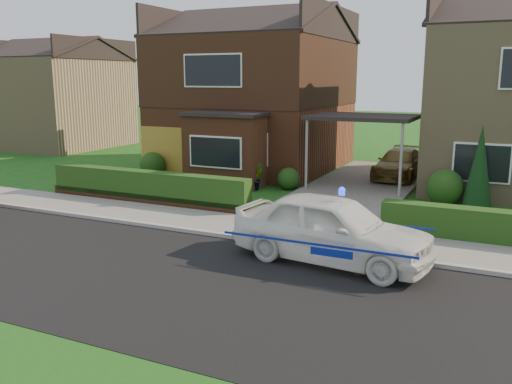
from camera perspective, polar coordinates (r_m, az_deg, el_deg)
The scene contains 21 objects.
ground at distance 11.04m, azimuth -3.69°, elevation -9.98°, with size 120.00×120.00×0.00m, color #144913.
road at distance 11.04m, azimuth -3.69°, elevation -9.98°, with size 60.00×6.00×0.02m, color black.
kerb at distance 13.62m, azimuth 2.53°, elevation -5.42°, with size 60.00×0.16×0.12m, color #9E9993.
sidewalk at distance 14.55m, azimuth 4.13°, elevation -4.33°, with size 60.00×2.00×0.10m, color slate.
driveway at distance 20.96m, azimuth 10.95°, elevation 0.55°, with size 3.80×12.00×0.12m, color #666059.
house_left at distance 25.27m, azimuth -0.03°, elevation 11.23°, with size 7.50×9.53×7.25m.
carport_link at distance 20.57m, azimuth 11.21°, elevation 7.63°, with size 3.80×3.00×2.77m.
garage_door at distance 23.29m, azimuth -9.73°, elevation 4.18°, with size 2.20×0.10×2.10m, color olive.
dwarf_wall at distance 18.30m, azimuth -11.64°, elevation -0.74°, with size 7.70×0.25×0.36m, color brown.
hedge_left at distance 18.46m, azimuth -11.34°, elevation -1.20°, with size 7.50×0.55×0.90m, color #183410.
shrub_left_far at distance 23.13m, azimuth -10.84°, elevation 2.82°, with size 1.08×1.08×1.08m, color #183410.
shrub_left_mid at distance 20.64m, azimuth -1.00°, elevation 2.28°, with size 1.32×1.32×1.32m, color #183410.
shrub_left_near at distance 20.31m, azimuth 3.43°, elevation 1.42°, with size 0.84×0.84×0.84m, color #183410.
shrub_right_near at distance 18.77m, azimuth 19.28°, elevation 0.45°, with size 1.20×1.20×1.20m, color #183410.
conifer_a at distance 18.39m, azimuth 22.45°, elevation 2.21°, with size 0.90×0.90×2.60m, color black.
neighbour_left at distance 35.35m, azimuth -20.07°, elevation 8.75°, with size 6.50×7.00×5.20m, color tan.
police_car at distance 12.33m, azimuth 7.98°, elevation -3.90°, with size 4.20×4.75×1.72m.
driveway_car at distance 22.87m, azimuth 14.89°, elevation 2.91°, with size 1.60×3.94×1.14m, color brown.
potted_plant_a at distance 21.60m, azimuth -7.19°, elevation 1.96°, with size 0.44×0.30×0.83m, color gray.
potted_plant_b at distance 20.17m, azimuth 0.05°, elevation 1.35°, with size 0.37×0.46×0.83m, color gray.
potted_plant_c at distance 17.57m, azimuth -4.17°, elevation -0.30°, with size 0.45×0.45×0.81m, color gray.
Camera 1 is at (4.99, -8.95, 4.11)m, focal length 38.00 mm.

